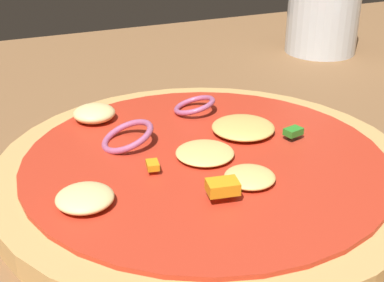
# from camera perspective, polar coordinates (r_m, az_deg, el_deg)

# --- Properties ---
(dining_table) EXTENTS (1.40, 0.83, 0.03)m
(dining_table) POSITION_cam_1_polar(r_m,az_deg,el_deg) (0.37, -1.50, -6.89)
(dining_table) COLOR brown
(dining_table) RESTS_ON ground
(pizza) EXTENTS (0.28, 0.28, 0.03)m
(pizza) POSITION_cam_1_polar(r_m,az_deg,el_deg) (0.36, 1.10, -2.73)
(pizza) COLOR tan
(pizza) RESTS_ON dining_table
(beer_glass) EXTENTS (0.08, 0.08, 0.11)m
(beer_glass) POSITION_cam_1_polar(r_m,az_deg,el_deg) (0.65, 13.59, 13.25)
(beer_glass) COLOR silver
(beer_glass) RESTS_ON dining_table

